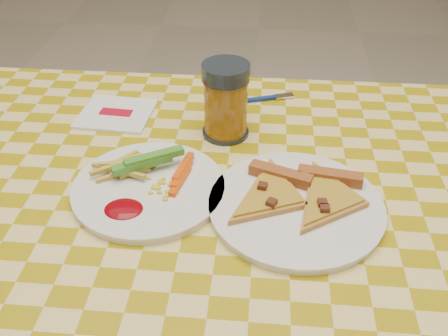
% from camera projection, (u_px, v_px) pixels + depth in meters
% --- Properties ---
extents(table, '(1.28, 0.88, 0.76)m').
position_uv_depth(table, '(222.00, 239.00, 0.82)').
color(table, silver).
rests_on(table, ground).
extents(plate_left, '(0.27, 0.27, 0.01)m').
position_uv_depth(plate_left, '(149.00, 189.00, 0.80)').
color(plate_left, white).
rests_on(plate_left, table).
extents(plate_right, '(0.34, 0.34, 0.01)m').
position_uv_depth(plate_right, '(296.00, 207.00, 0.76)').
color(plate_right, white).
rests_on(plate_right, table).
extents(fries_veggies, '(0.18, 0.17, 0.04)m').
position_uv_depth(fries_veggies, '(145.00, 175.00, 0.80)').
color(fries_veggies, gold).
rests_on(fries_veggies, plate_left).
extents(pizza_slices, '(0.26, 0.23, 0.02)m').
position_uv_depth(pizza_slices, '(299.00, 194.00, 0.77)').
color(pizza_slices, gold).
rests_on(pizza_slices, plate_right).
extents(drink_glass, '(0.09, 0.09, 0.14)m').
position_uv_depth(drink_glass, '(226.00, 101.00, 0.90)').
color(drink_glass, black).
rests_on(drink_glass, table).
extents(napkin, '(0.15, 0.14, 0.01)m').
position_uv_depth(napkin, '(116.00, 114.00, 0.99)').
color(napkin, white).
rests_on(napkin, table).
extents(fork, '(0.12, 0.05, 0.01)m').
position_uv_depth(fork, '(265.00, 98.00, 1.04)').
color(fork, navy).
rests_on(fork, table).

